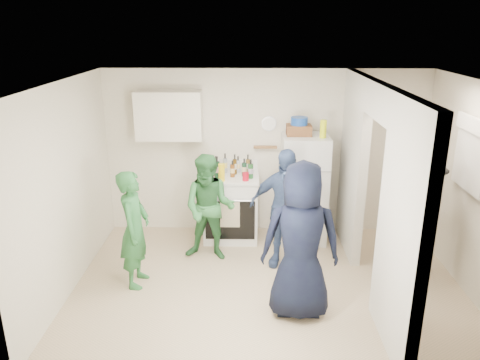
{
  "coord_description": "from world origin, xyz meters",
  "views": [
    {
      "loc": [
        -0.25,
        -5.14,
        3.12
      ],
      "look_at": [
        -0.35,
        0.4,
        1.25
      ],
      "focal_mm": 35.0,
      "sensor_mm": 36.0,
      "label": 1
    }
  ],
  "objects_px": {
    "stove": "(231,207)",
    "fridge": "(304,189)",
    "yellow_cup_stack_top": "(323,129)",
    "person_navy": "(301,241)",
    "person_nook": "(414,217)",
    "wicker_basket": "(299,130)",
    "blue_bowl": "(299,121)",
    "person_green_left": "(135,229)",
    "person_green_center": "(209,208)",
    "person_denim": "(285,209)"
  },
  "relations": [
    {
      "from": "fridge",
      "to": "wicker_basket",
      "type": "bearing_deg",
      "value": 153.43
    },
    {
      "from": "stove",
      "to": "fridge",
      "type": "relative_size",
      "value": 0.61
    },
    {
      "from": "stove",
      "to": "person_green_left",
      "type": "bearing_deg",
      "value": -129.69
    },
    {
      "from": "wicker_basket",
      "to": "person_navy",
      "type": "height_order",
      "value": "person_navy"
    },
    {
      "from": "fridge",
      "to": "yellow_cup_stack_top",
      "type": "bearing_deg",
      "value": -24.44
    },
    {
      "from": "yellow_cup_stack_top",
      "to": "person_navy",
      "type": "bearing_deg",
      "value": -104.32
    },
    {
      "from": "yellow_cup_stack_top",
      "to": "person_navy",
      "type": "height_order",
      "value": "yellow_cup_stack_top"
    },
    {
      "from": "wicker_basket",
      "to": "blue_bowl",
      "type": "bearing_deg",
      "value": 0.0
    },
    {
      "from": "wicker_basket",
      "to": "person_nook",
      "type": "relative_size",
      "value": 0.21
    },
    {
      "from": "fridge",
      "to": "wicker_basket",
      "type": "xyz_separation_m",
      "value": [
        -0.1,
        0.05,
        0.87
      ]
    },
    {
      "from": "person_denim",
      "to": "stove",
      "type": "bearing_deg",
      "value": 150.1
    },
    {
      "from": "person_green_center",
      "to": "wicker_basket",
      "type": "bearing_deg",
      "value": 37.72
    },
    {
      "from": "yellow_cup_stack_top",
      "to": "person_denim",
      "type": "bearing_deg",
      "value": -128.76
    },
    {
      "from": "yellow_cup_stack_top",
      "to": "person_green_center",
      "type": "xyz_separation_m",
      "value": [
        -1.56,
        -0.53,
        -0.98
      ]
    },
    {
      "from": "person_green_center",
      "to": "person_denim",
      "type": "relative_size",
      "value": 0.92
    },
    {
      "from": "blue_bowl",
      "to": "person_denim",
      "type": "distance_m",
      "value": 1.32
    },
    {
      "from": "wicker_basket",
      "to": "person_green_center",
      "type": "xyz_separation_m",
      "value": [
        -1.24,
        -0.68,
        -0.93
      ]
    },
    {
      "from": "wicker_basket",
      "to": "person_denim",
      "type": "xyz_separation_m",
      "value": [
        -0.24,
        -0.84,
        -0.86
      ]
    },
    {
      "from": "wicker_basket",
      "to": "blue_bowl",
      "type": "distance_m",
      "value": 0.13
    },
    {
      "from": "person_green_left",
      "to": "person_green_center",
      "type": "relative_size",
      "value": 1.0
    },
    {
      "from": "stove",
      "to": "wicker_basket",
      "type": "xyz_separation_m",
      "value": [
        0.97,
        0.02,
        1.18
      ]
    },
    {
      "from": "person_nook",
      "to": "person_green_center",
      "type": "bearing_deg",
      "value": -80.49
    },
    {
      "from": "stove",
      "to": "person_green_left",
      "type": "height_order",
      "value": "person_green_left"
    },
    {
      "from": "wicker_basket",
      "to": "person_denim",
      "type": "relative_size",
      "value": 0.22
    },
    {
      "from": "person_green_left",
      "to": "person_nook",
      "type": "height_order",
      "value": "person_nook"
    },
    {
      "from": "person_nook",
      "to": "person_green_left",
      "type": "bearing_deg",
      "value": -66.3
    },
    {
      "from": "person_green_center",
      "to": "person_denim",
      "type": "xyz_separation_m",
      "value": [
        1.0,
        -0.16,
        0.07
      ]
    },
    {
      "from": "stove",
      "to": "person_navy",
      "type": "height_order",
      "value": "person_navy"
    },
    {
      "from": "person_green_center",
      "to": "person_denim",
      "type": "bearing_deg",
      "value": -0.4
    },
    {
      "from": "stove",
      "to": "fridge",
      "type": "height_order",
      "value": "fridge"
    },
    {
      "from": "person_green_center",
      "to": "person_navy",
      "type": "distance_m",
      "value": 1.69
    },
    {
      "from": "person_green_center",
      "to": "person_navy",
      "type": "xyz_separation_m",
      "value": [
        1.09,
        -1.29,
        0.15
      ]
    },
    {
      "from": "fridge",
      "to": "person_green_center",
      "type": "relative_size",
      "value": 1.08
    },
    {
      "from": "stove",
      "to": "wicker_basket",
      "type": "height_order",
      "value": "wicker_basket"
    },
    {
      "from": "yellow_cup_stack_top",
      "to": "person_denim",
      "type": "distance_m",
      "value": 1.27
    },
    {
      "from": "fridge",
      "to": "wicker_basket",
      "type": "height_order",
      "value": "wicker_basket"
    },
    {
      "from": "person_green_left",
      "to": "person_nook",
      "type": "xyz_separation_m",
      "value": [
        3.43,
        0.18,
        0.11
      ]
    },
    {
      "from": "person_navy",
      "to": "person_nook",
      "type": "relative_size",
      "value": 1.05
    },
    {
      "from": "wicker_basket",
      "to": "person_navy",
      "type": "distance_m",
      "value": 2.12
    },
    {
      "from": "fridge",
      "to": "person_denim",
      "type": "height_order",
      "value": "person_denim"
    },
    {
      "from": "stove",
      "to": "person_denim",
      "type": "height_order",
      "value": "person_denim"
    },
    {
      "from": "blue_bowl",
      "to": "person_green_center",
      "type": "bearing_deg",
      "value": -151.19
    },
    {
      "from": "person_green_left",
      "to": "person_green_center",
      "type": "xyz_separation_m",
      "value": [
        0.86,
        0.69,
        0.0
      ]
    },
    {
      "from": "stove",
      "to": "fridge",
      "type": "distance_m",
      "value": 1.12
    },
    {
      "from": "stove",
      "to": "person_nook",
      "type": "distance_m",
      "value": 2.61
    },
    {
      "from": "stove",
      "to": "fridge",
      "type": "bearing_deg",
      "value": -1.6
    },
    {
      "from": "wicker_basket",
      "to": "person_navy",
      "type": "bearing_deg",
      "value": -94.17
    },
    {
      "from": "blue_bowl",
      "to": "person_nook",
      "type": "height_order",
      "value": "blue_bowl"
    },
    {
      "from": "person_navy",
      "to": "person_nook",
      "type": "height_order",
      "value": "person_navy"
    },
    {
      "from": "wicker_basket",
      "to": "blue_bowl",
      "type": "height_order",
      "value": "blue_bowl"
    }
  ]
}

